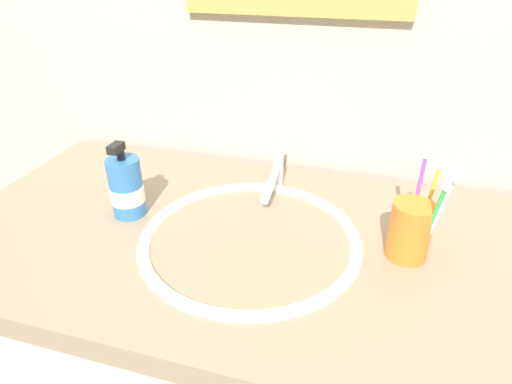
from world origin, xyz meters
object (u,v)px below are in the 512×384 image
object	(u,v)px
toothbrush_green	(434,215)
toothbrush_white	(440,212)
faucet	(277,173)
toothbrush_cup	(410,231)
soap_dispenser	(126,188)
toothbrush_purple	(418,192)
toothbrush_yellow	(430,197)

from	to	relation	value
toothbrush_green	toothbrush_white	distance (m)	0.01
faucet	toothbrush_cup	distance (m)	0.33
faucet	toothbrush_cup	bearing A→B (deg)	-30.18
toothbrush_cup	soap_dispenser	world-z (taller)	soap_dispenser
toothbrush_green	faucet	bearing A→B (deg)	148.95
toothbrush_purple	soap_dispenser	xyz separation A→B (m)	(-0.56, -0.05, -0.05)
faucet	toothbrush_green	xyz separation A→B (m)	(0.31, -0.19, 0.06)
toothbrush_cup	toothbrush_yellow	xyz separation A→B (m)	(0.03, 0.04, 0.05)
toothbrush_yellow	soap_dispenser	distance (m)	0.59
faucet	soap_dispenser	distance (m)	0.33
soap_dispenser	toothbrush_cup	bearing A→B (deg)	1.51
faucet	toothbrush_purple	xyz separation A→B (m)	(0.29, -0.13, 0.07)
toothbrush_yellow	toothbrush_white	distance (m)	0.06
toothbrush_cup	toothbrush_purple	distance (m)	0.07
toothbrush_white	toothbrush_yellow	bearing A→B (deg)	99.07
faucet	toothbrush_purple	bearing A→B (deg)	-23.47
faucet	toothbrush_yellow	world-z (taller)	toothbrush_yellow
faucet	toothbrush_yellow	size ratio (longest dim) A/B	0.90
toothbrush_green	toothbrush_yellow	world-z (taller)	toothbrush_yellow
toothbrush_cup	toothbrush_green	distance (m)	0.06
toothbrush_purple	soap_dispenser	distance (m)	0.57
toothbrush_purple	faucet	bearing A→B (deg)	156.53
toothbrush_green	soap_dispenser	xyz separation A→B (m)	(-0.59, 0.01, -0.05)
toothbrush_green	toothbrush_yellow	xyz separation A→B (m)	(-0.00, 0.06, 0.00)
toothbrush_cup	toothbrush_yellow	distance (m)	0.07
toothbrush_cup	toothbrush_yellow	world-z (taller)	toothbrush_yellow
toothbrush_cup	toothbrush_purple	size ratio (longest dim) A/B	0.57
toothbrush_yellow	soap_dispenser	xyz separation A→B (m)	(-0.59, -0.05, -0.05)
toothbrush_yellow	toothbrush_white	world-z (taller)	toothbrush_white
toothbrush_cup	toothbrush_green	bearing A→B (deg)	-38.78
toothbrush_cup	faucet	bearing A→B (deg)	149.82
toothbrush_green	soap_dispenser	size ratio (longest dim) A/B	1.09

